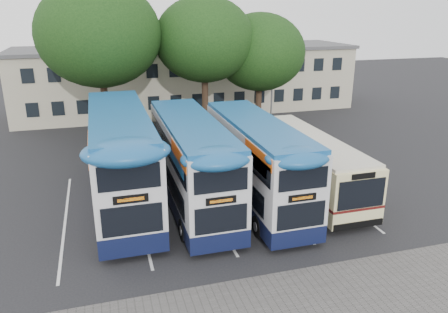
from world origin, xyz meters
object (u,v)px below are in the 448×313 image
object	(u,v)px
tree_left	(99,34)
tree_right	(260,52)
bus_dd_left	(121,155)
lamp_post	(273,64)
bus_single	(307,160)
bus_dd_right	(256,159)
bus_dd_mid	(192,159)
tree_mid	(204,40)

from	to	relation	value
tree_left	tree_right	bearing A→B (deg)	4.40
bus_dd_left	tree_left	bearing A→B (deg)	91.98
tree_left	bus_dd_left	world-z (taller)	tree_left
lamp_post	bus_single	distance (m)	15.70
tree_left	bus_dd_right	world-z (taller)	tree_left
bus_dd_mid	bus_single	world-z (taller)	bus_dd_mid
tree_left	tree_right	size ratio (longest dim) A/B	1.24
lamp_post	tree_left	world-z (taller)	tree_left
tree_mid	tree_right	bearing A→B (deg)	8.08
tree_left	bus_dd_mid	size ratio (longest dim) A/B	1.08
bus_dd_right	bus_single	bearing A→B (deg)	13.21
tree_left	bus_single	world-z (taller)	tree_left
tree_right	bus_dd_mid	size ratio (longest dim) A/B	0.87
lamp_post	bus_dd_right	world-z (taller)	lamp_post
bus_dd_left	bus_dd_right	distance (m)	6.86
tree_right	bus_dd_left	xyz separation A→B (m)	(-11.99, -12.26, -3.60)
bus_dd_left	bus_single	size ratio (longest dim) A/B	1.12
bus_dd_left	bus_dd_mid	size ratio (longest dim) A/B	1.09
bus_dd_left	bus_single	bearing A→B (deg)	-5.57
lamp_post	bus_dd_right	distance (m)	17.38
lamp_post	bus_dd_mid	distance (m)	18.42
tree_left	bus_dd_left	xyz separation A→B (m)	(0.39, -11.31, -5.25)
bus_dd_right	bus_dd_left	bearing A→B (deg)	165.40
bus_dd_mid	bus_dd_left	bearing A→B (deg)	162.35
tree_right	bus_single	size ratio (longest dim) A/B	0.90
tree_left	bus_dd_right	xyz separation A→B (m)	(7.02, -13.03, -5.53)
bus_dd_left	bus_dd_mid	xyz separation A→B (m)	(3.40, -1.08, -0.22)
tree_mid	bus_dd_mid	xyz separation A→B (m)	(-3.84, -12.67, -4.94)
tree_left	bus_dd_mid	bearing A→B (deg)	-72.98
tree_left	tree_mid	world-z (taller)	tree_left
bus_dd_mid	bus_single	xyz separation A→B (m)	(6.49, 0.12, -0.71)
tree_right	lamp_post	bearing A→B (deg)	40.98
lamp_post	tree_left	xyz separation A→B (m)	(-14.23, -2.56, 2.87)
tree_right	bus_dd_left	size ratio (longest dim) A/B	0.80
lamp_post	tree_left	bearing A→B (deg)	-169.81
bus_dd_left	bus_dd_mid	distance (m)	3.58
tree_mid	tree_right	world-z (taller)	tree_mid
tree_right	bus_dd_mid	xyz separation A→B (m)	(-8.59, -13.34, -3.82)
lamp_post	tree_left	size ratio (longest dim) A/B	0.78
lamp_post	bus_dd_mid	size ratio (longest dim) A/B	0.84
bus_dd_left	lamp_post	bearing A→B (deg)	45.04
lamp_post	bus_dd_left	distance (m)	19.74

